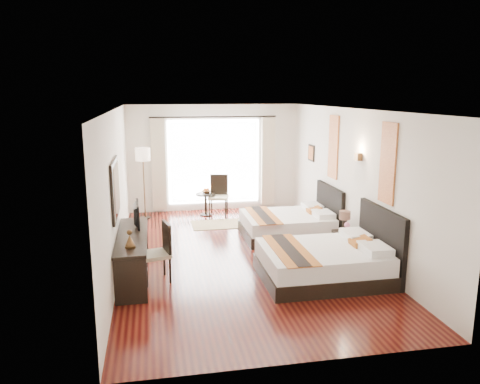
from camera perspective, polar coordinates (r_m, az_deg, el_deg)
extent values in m
cube|color=#340A09|center=(9.15, 0.01, -7.78)|extent=(4.50, 7.50, 0.01)
cube|color=white|center=(8.61, 0.01, 10.00)|extent=(4.50, 7.50, 0.02)
cube|color=silver|center=(9.44, 13.52, 1.35)|extent=(0.01, 7.50, 2.80)
cube|color=silver|center=(8.65, -14.77, 0.32)|extent=(0.01, 7.50, 2.80)
cube|color=silver|center=(12.42, -3.22, 4.17)|extent=(4.50, 0.01, 2.80)
cube|color=silver|center=(5.26, 7.67, -6.90)|extent=(4.50, 0.01, 2.80)
cube|color=white|center=(12.42, -3.20, 3.70)|extent=(2.40, 0.02, 2.20)
cube|color=white|center=(12.36, -3.16, 3.66)|extent=(2.30, 0.02, 2.10)
cube|color=#BFAF94|center=(12.22, -9.90, 3.31)|extent=(0.35, 0.14, 2.35)
cube|color=#BFAF94|center=(12.60, 3.43, 3.72)|extent=(0.35, 0.14, 2.35)
cube|color=maroon|center=(8.13, 17.57, 3.36)|extent=(0.03, 0.50, 1.35)
cube|color=maroon|center=(10.27, 11.31, 5.39)|extent=(0.03, 0.50, 1.35)
cube|color=#483119|center=(9.04, 14.24, 4.19)|extent=(0.10, 0.14, 0.14)
cube|color=black|center=(7.92, -14.98, 0.37)|extent=(0.04, 1.25, 0.95)
cube|color=white|center=(7.92, -14.80, 0.38)|extent=(0.01, 1.12, 0.82)
cube|color=black|center=(8.15, 9.89, -9.54)|extent=(2.03, 1.59, 0.25)
cube|color=white|center=(8.05, 9.96, -7.74)|extent=(1.97, 1.55, 0.30)
cube|color=black|center=(8.41, 16.81, -5.79)|extent=(0.08, 1.59, 1.19)
cube|color=#914917|center=(7.82, 6.06, -7.00)|extent=(0.55, 1.65, 0.02)
cube|color=black|center=(10.31, 5.65, -4.83)|extent=(1.88, 1.47, 0.23)
cube|color=white|center=(10.24, 5.68, -3.48)|extent=(1.82, 1.43, 0.28)
cube|color=black|center=(10.51, 10.85, -2.20)|extent=(0.08, 1.47, 1.10)
cube|color=#914917|center=(10.07, 2.81, -2.84)|extent=(0.51, 1.53, 0.02)
cube|color=black|center=(9.34, 12.69, -6.16)|extent=(0.39, 0.48, 0.46)
cylinder|color=black|center=(9.37, 12.62, -3.78)|extent=(0.09, 0.09, 0.18)
cylinder|color=#442C20|center=(9.32, 12.67, -2.77)|extent=(0.22, 0.22, 0.16)
imported|color=black|center=(9.10, 12.92, -4.42)|extent=(0.14, 0.14, 0.13)
cube|color=black|center=(8.22, -12.93, -7.59)|extent=(0.50, 2.20, 0.76)
imported|color=black|center=(8.57, -12.85, -2.65)|extent=(0.13, 0.74, 0.42)
cube|color=beige|center=(7.96, -10.29, -7.52)|extent=(0.55, 0.55, 0.06)
cube|color=black|center=(7.92, -8.92, -5.47)|extent=(0.15, 0.43, 0.51)
cylinder|color=black|center=(12.00, -11.44, -3.08)|extent=(0.27, 0.27, 0.03)
cylinder|color=#483119|center=(11.83, -11.60, 0.51)|extent=(0.03, 0.03, 1.51)
cylinder|color=beige|center=(11.69, -11.77, 4.55)|extent=(0.36, 0.36, 0.31)
cylinder|color=black|center=(12.03, -4.20, -1.50)|extent=(0.50, 0.50, 0.58)
imported|color=#4C2B1B|center=(12.00, -4.12, 0.02)|extent=(0.27, 0.27, 0.06)
cube|color=beige|center=(11.92, -2.65, -0.65)|extent=(0.59, 0.59, 0.06)
cube|color=black|center=(12.07, -2.55, 0.91)|extent=(0.45, 0.16, 0.53)
cube|color=tan|center=(11.23, -2.63, -3.95)|extent=(1.28, 0.87, 0.01)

